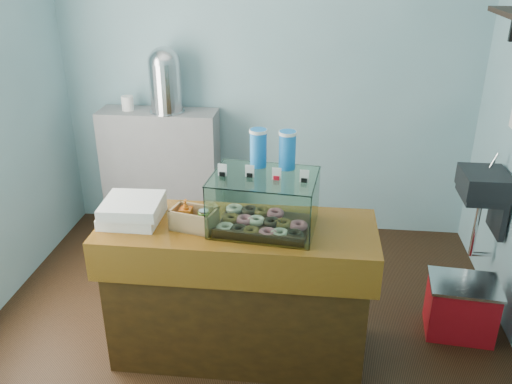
# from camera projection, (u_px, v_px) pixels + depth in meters

# --- Properties ---
(ground) EXTENTS (3.50, 3.50, 0.00)m
(ground) POSITION_uv_depth(u_px,v_px,m) (244.00, 324.00, 3.71)
(ground) COLOR black
(ground) RESTS_ON ground
(room_shell) EXTENTS (3.54, 3.04, 2.82)m
(room_shell) POSITION_uv_depth(u_px,v_px,m) (246.00, 76.00, 3.00)
(room_shell) COLOR #77A4AE
(room_shell) RESTS_ON ground
(counter) EXTENTS (1.60, 0.60, 0.90)m
(counter) POSITION_uv_depth(u_px,v_px,m) (238.00, 290.00, 3.29)
(counter) COLOR #43270D
(counter) RESTS_ON ground
(back_shelf) EXTENTS (1.00, 0.32, 1.10)m
(back_shelf) POSITION_uv_depth(u_px,v_px,m) (162.00, 172.00, 4.76)
(back_shelf) COLOR gray
(back_shelf) RESTS_ON ground
(display_case) EXTENTS (0.62, 0.48, 0.54)m
(display_case) POSITION_uv_depth(u_px,v_px,m) (265.00, 199.00, 3.04)
(display_case) COLOR #362110
(display_case) RESTS_ON counter
(condiment_crate) EXTENTS (0.28, 0.21, 0.17)m
(condiment_crate) POSITION_uv_depth(u_px,v_px,m) (193.00, 218.00, 3.05)
(condiment_crate) COLOR tan
(condiment_crate) RESTS_ON counter
(pastry_boxes) EXTENTS (0.35, 0.35, 0.13)m
(pastry_boxes) POSITION_uv_depth(u_px,v_px,m) (132.00, 210.00, 3.14)
(pastry_boxes) COLOR white
(pastry_boxes) RESTS_ON counter
(coffee_urn) EXTENTS (0.29, 0.29, 0.54)m
(coffee_urn) POSITION_uv_depth(u_px,v_px,m) (165.00, 78.00, 4.39)
(coffee_urn) COLOR silver
(coffee_urn) RESTS_ON back_shelf
(red_cooler) EXTENTS (0.47, 0.37, 0.39)m
(red_cooler) POSITION_uv_depth(u_px,v_px,m) (461.00, 307.00, 3.56)
(red_cooler) COLOR red
(red_cooler) RESTS_ON ground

